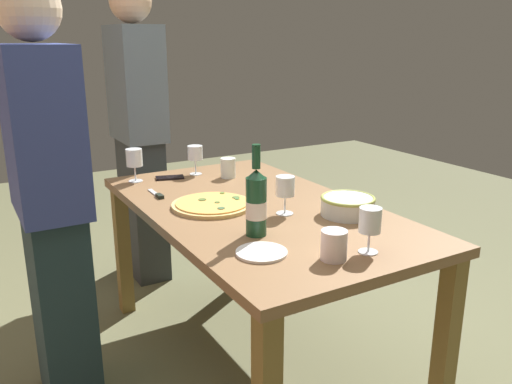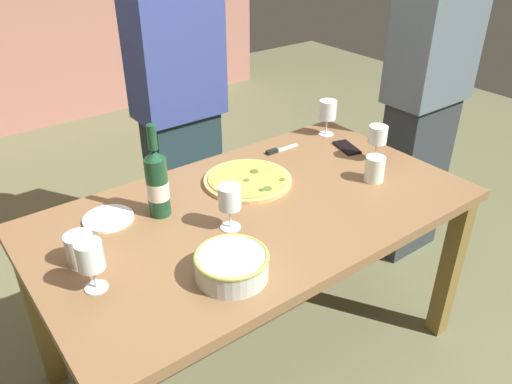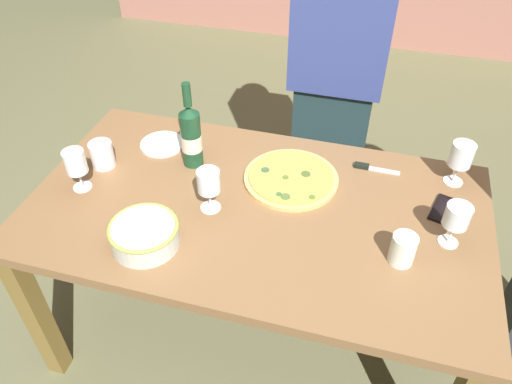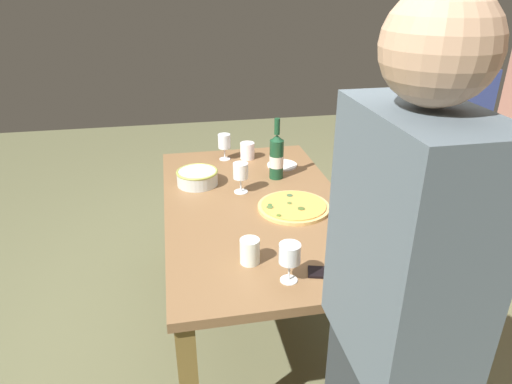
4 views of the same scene
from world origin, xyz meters
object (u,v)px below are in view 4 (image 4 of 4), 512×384
(side_plate, at_px, (282,165))
(person_guest_left, at_px, (391,341))
(wine_glass_far_right, at_px, (376,248))
(pizza_knife, at_px, (343,233))
(wine_glass_by_bottle, at_px, (241,172))
(wine_glass_far_left, at_px, (224,143))
(cup_amber, at_px, (247,151))
(cup_ceramic, at_px, (250,251))
(cell_phone, at_px, (327,273))
(wine_glass_near_pizza, at_px, (289,255))
(dining_table, at_px, (256,220))
(serving_bowl, at_px, (197,177))
(person_host, at_px, (425,186))
(wine_bottle, at_px, (277,156))
(pizza, at_px, (294,207))

(side_plate, height_order, person_guest_left, person_guest_left)
(wine_glass_far_right, bearing_deg, side_plate, -176.15)
(person_guest_left, bearing_deg, pizza_knife, -19.69)
(wine_glass_by_bottle, bearing_deg, side_plate, 136.39)
(wine_glass_far_left, relative_size, cup_amber, 1.58)
(pizza_knife, bearing_deg, wine_glass_far_right, 1.15)
(side_plate, bearing_deg, cup_ceramic, -20.96)
(wine_glass_far_right, distance_m, cell_phone, 0.21)
(pizza_knife, bearing_deg, wine_glass_near_pizza, -49.08)
(wine_glass_near_pizza, height_order, pizza_knife, wine_glass_near_pizza)
(cup_amber, bearing_deg, dining_table, -6.05)
(dining_table, height_order, wine_glass_near_pizza, wine_glass_near_pizza)
(serving_bowl, xyz_separation_m, person_host, (0.44, 1.08, 0.05))
(wine_glass_near_pizza, xyz_separation_m, cell_phone, (-0.01, 0.16, -0.11))
(wine_bottle, xyz_separation_m, person_host, (0.45, 0.64, -0.03))
(pizza, height_order, wine_bottle, wine_bottle)
(person_guest_left, bearing_deg, cup_ceramic, 14.82)
(wine_glass_far_right, bearing_deg, wine_glass_near_pizza, -93.86)
(wine_glass_far_left, distance_m, wine_glass_far_right, 1.36)
(wine_glass_by_bottle, distance_m, cell_phone, 0.81)
(dining_table, height_order, person_guest_left, person_guest_left)
(pizza, height_order, wine_glass_by_bottle, wine_glass_by_bottle)
(wine_glass_by_bottle, distance_m, person_host, 0.92)
(dining_table, bearing_deg, person_host, 79.55)
(cup_amber, bearing_deg, person_host, 44.00)
(person_guest_left, bearing_deg, wine_glass_by_bottle, 1.46)
(cup_amber, relative_size, person_host, 0.06)
(wine_glass_by_bottle, height_order, side_plate, wine_glass_by_bottle)
(pizza, xyz_separation_m, pizza_knife, (0.28, 0.15, -0.00))
(wine_glass_by_bottle, height_order, cup_ceramic, wine_glass_by_bottle)
(cup_ceramic, relative_size, person_guest_left, 0.06)
(wine_bottle, relative_size, side_plate, 1.93)
(dining_table, xyz_separation_m, wine_glass_near_pizza, (0.64, -0.00, 0.21))
(dining_table, relative_size, cell_phone, 11.11)
(wine_bottle, distance_m, person_host, 0.78)
(serving_bowl, xyz_separation_m, wine_glass_near_pizza, (0.94, 0.26, 0.07))
(wine_bottle, distance_m, side_plate, 0.22)
(pizza_knife, height_order, person_guest_left, person_guest_left)
(wine_glass_by_bottle, height_order, person_guest_left, person_guest_left)
(wine_glass_near_pizza, bearing_deg, pizza, 162.69)
(wine_glass_by_bottle, bearing_deg, cup_ceramic, -6.07)
(wine_glass_by_bottle, bearing_deg, dining_table, 19.14)
(wine_glass_near_pizza, distance_m, wine_glass_far_right, 0.33)
(cup_ceramic, xyz_separation_m, cell_phone, (0.13, 0.27, -0.05))
(cup_amber, bearing_deg, wine_glass_far_right, 11.31)
(dining_table, relative_size, wine_glass_by_bottle, 9.90)
(wine_glass_far_right, bearing_deg, cup_amber, -168.69)
(pizza, height_order, cup_ceramic, cup_ceramic)
(cup_ceramic, bearing_deg, dining_table, 166.39)
(wine_glass_near_pizza, relative_size, cup_ceramic, 1.51)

